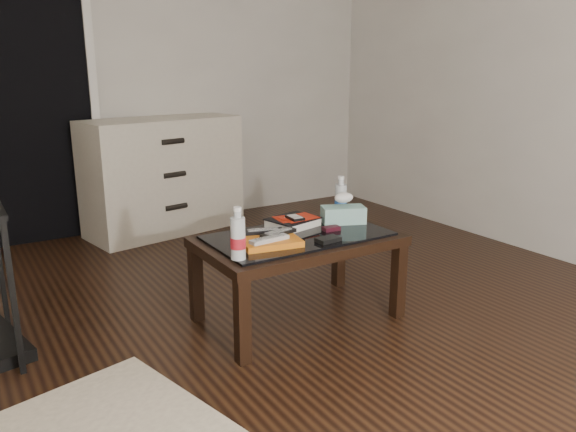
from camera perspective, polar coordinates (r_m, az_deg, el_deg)
name	(u,v)px	position (r m, az deg, el deg)	size (l,w,h in m)	color
ground	(245,366)	(2.59, -4.43, -14.97)	(5.00, 5.00, 0.00)	black
doorway	(34,104)	(4.52, -24.41, 10.33)	(0.90, 0.08, 2.07)	black
coffee_table	(298,246)	(2.88, 1.03, -3.10)	(1.00, 0.60, 0.46)	black
dresser	(163,176)	(4.55, -12.58, 4.03)	(1.27, 0.70, 0.90)	beige
magazines	(269,241)	(2.69, -1.89, -2.60)	(0.28, 0.21, 0.03)	orange
remote_silver	(269,239)	(2.64, -1.90, -2.35)	(0.20, 0.05, 0.02)	#B4B4B9
remote_black_front	(278,233)	(2.74, -0.99, -1.71)	(0.20, 0.05, 0.02)	black
remote_black_back	(263,231)	(2.77, -2.56, -1.54)	(0.20, 0.05, 0.02)	black
textbook	(293,222)	(2.99, 0.50, -0.63)	(0.25, 0.20, 0.05)	black
dvd_mailers	(293,218)	(2.98, 0.54, -0.15)	(0.19, 0.14, 0.01)	#B51F0C
ipod	(295,218)	(2.94, 0.71, -0.16)	(0.06, 0.10, 0.02)	black
flip_phone	(331,228)	(2.93, 4.41, -1.27)	(0.09, 0.05, 0.02)	black
wallet	(328,239)	(2.75, 4.11, -2.39)	(0.12, 0.07, 0.02)	black
water_bottle_left	(238,233)	(2.47, -5.11, -1.75)	(0.07, 0.07, 0.24)	silver
water_bottle_right	(341,197)	(3.16, 5.37, 1.94)	(0.07, 0.07, 0.24)	#B6BCC1
tissue_box	(343,215)	(3.07, 5.64, 0.15)	(0.23, 0.12, 0.09)	teal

